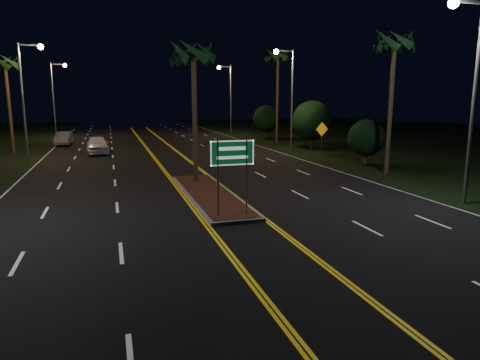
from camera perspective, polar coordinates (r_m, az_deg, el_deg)
name	(u,v)px	position (r m, az deg, el deg)	size (l,w,h in m)	color
ground	(255,239)	(15.06, 1.95, -7.92)	(120.00, 120.00, 0.00)	black
grass_right	(439,143)	(52.00, 25.01, 4.52)	(40.00, 110.00, 0.01)	black
median_island	(210,194)	(21.54, -4.08, -1.94)	(2.25, 10.25, 0.17)	gray
highway_sign	(232,160)	(17.10, -1.03, 2.65)	(1.80, 0.08, 3.20)	gray
streetlight_left_mid	(27,87)	(37.96, -26.52, 10.98)	(1.91, 0.44, 9.00)	gray
streetlight_left_far	(56,91)	(57.80, -23.31, 10.81)	(1.91, 0.44, 9.00)	gray
streetlight_right_near	(469,79)	(21.75, 28.25, 11.74)	(1.91, 0.44, 9.00)	gray
streetlight_right_mid	(288,89)	(38.63, 6.46, 12.01)	(1.91, 0.44, 9.00)	gray
streetlight_right_far	(228,92)	(57.55, -1.61, 11.68)	(1.91, 0.44, 9.00)	gray
palm_median	(193,53)	(24.55, -6.22, 16.49)	(2.40, 2.40, 8.30)	#382819
palm_left_far	(5,63)	(42.38, -28.87, 13.49)	(2.40, 2.40, 8.80)	#382819
palm_right_near	(395,42)	(29.27, 19.94, 16.85)	(2.40, 2.40, 9.30)	#382819
palm_right_far	(278,57)	(47.05, 5.09, 16.08)	(2.40, 2.40, 10.30)	#382819
shrub_near	(366,138)	(33.06, 16.49, 5.40)	(2.70, 2.70, 3.30)	#382819
shrub_mid	(312,121)	(41.92, 9.57, 7.83)	(3.78, 3.78, 4.62)	#382819
shrub_far	(266,119)	(52.87, 3.52, 8.14)	(3.24, 3.24, 3.96)	#382819
car_near	(97,143)	(39.99, -18.49, 4.67)	(2.35, 5.48, 1.83)	white
car_far	(64,137)	(48.77, -22.47, 5.28)	(2.03, 4.73, 1.58)	#B3B5BD
warning_sign	(322,134)	(37.33, 10.85, 6.11)	(1.18, 0.18, 2.83)	gray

